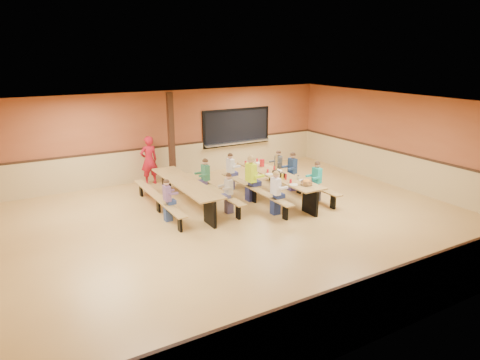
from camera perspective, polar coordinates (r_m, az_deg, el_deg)
ground at (r=11.04m, az=0.53°, el=-5.86°), size 12.00×12.00×0.00m
room_envelope at (r=10.80m, az=0.54°, el=-2.48°), size 12.04×10.04×3.02m
kitchen_pass_through at (r=16.03m, az=-0.45°, el=6.85°), size 2.78×0.28×1.38m
structural_post at (r=14.35m, az=-9.14°, el=5.51°), size 0.18×0.18×3.00m
cafeteria_table_main at (r=12.85m, az=5.04°, el=-0.14°), size 1.91×3.70×0.74m
cafeteria_table_second at (r=12.16m, az=-7.26°, el=-1.20°), size 1.91×3.70×0.74m
seated_child_white_left at (r=11.53m, az=4.76°, el=-1.75°), size 0.36×0.30×1.20m
seated_adult_yellow at (r=12.53m, az=1.46°, el=0.17°), size 0.43×0.36×1.34m
seated_child_grey_left at (r=13.59m, az=-1.29°, el=1.13°), size 0.35×0.29×1.17m
seated_child_teal_right at (r=12.71m, az=10.17°, el=-0.21°), size 0.36×0.29×1.19m
seated_child_navy_right at (r=13.60m, az=6.98°, el=1.11°), size 0.37×0.31×1.22m
seated_child_char_right at (r=14.21m, az=5.11°, el=1.67°), size 0.33×0.27×1.13m
seated_child_purple_sec at (r=11.21m, az=-9.66°, el=-2.72°), size 0.32×0.26×1.11m
seated_child_green_sec at (r=12.82m, az=-4.60°, el=0.17°), size 0.37×0.30×1.20m
seated_child_tan_sec at (r=11.59m, az=-1.50°, el=-1.80°), size 0.32×0.27×1.12m
standing_woman at (r=14.40m, az=-12.04°, el=2.58°), size 0.63×0.44×1.62m
punch_pitcher at (r=13.62m, az=2.95°, el=2.29°), size 0.16×0.16×0.22m
chip_bowl at (r=11.83m, az=8.88°, el=-0.32°), size 0.32×0.32×0.15m
napkin_dispenser at (r=12.47m, az=5.71°, el=0.65°), size 0.10×0.14×0.13m
condiment_mustard at (r=12.25m, az=5.68°, el=0.46°), size 0.06×0.06×0.17m
condiment_ketchup at (r=12.26m, az=6.14°, el=0.45°), size 0.06×0.06×0.17m
table_paddle at (r=12.93m, az=4.84°, el=1.58°), size 0.16×0.16×0.56m
place_settings at (r=12.78m, az=5.07°, el=1.02°), size 0.65×3.30×0.11m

